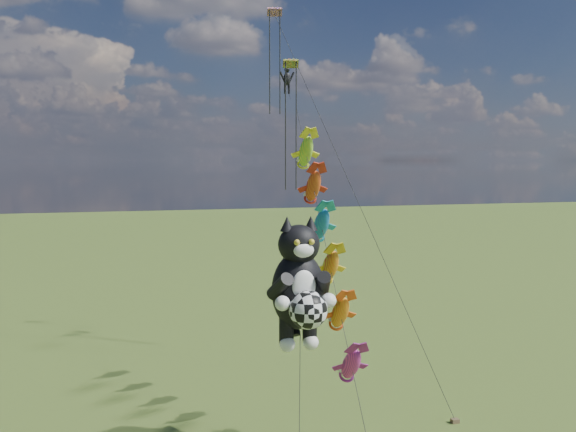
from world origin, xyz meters
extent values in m
cylinder|color=black|center=(5.86, -1.42, 3.09)|extent=(0.87, 2.59, 5.89)
ellipsoid|color=black|center=(6.28, 0.18, 7.79)|extent=(2.87, 2.57, 3.51)
ellipsoid|color=black|center=(6.28, 0.07, 9.87)|extent=(2.26, 2.14, 1.78)
cone|color=black|center=(5.73, 0.07, 10.80)|extent=(0.76, 0.76, 0.66)
cone|color=black|center=(6.83, 0.07, 10.80)|extent=(0.76, 0.76, 0.66)
ellipsoid|color=white|center=(6.28, -0.64, 9.71)|extent=(1.01, 0.70, 0.64)
ellipsoid|color=white|center=(6.28, -0.64, 8.12)|extent=(1.17, 0.70, 1.45)
sphere|color=gold|center=(5.95, -0.72, 10.07)|extent=(0.26, 0.26, 0.26)
sphere|color=gold|center=(6.61, -0.72, 10.07)|extent=(0.26, 0.26, 0.26)
sphere|color=white|center=(5.24, -0.97, 7.51)|extent=(0.66, 0.66, 0.66)
sphere|color=white|center=(7.32, -0.97, 7.51)|extent=(0.66, 0.66, 0.66)
sphere|color=white|center=(5.73, 0.02, 5.43)|extent=(0.70, 0.70, 0.70)
sphere|color=white|center=(6.83, 0.02, 5.43)|extent=(0.70, 0.70, 0.70)
sphere|color=white|center=(6.28, -1.30, 7.24)|extent=(1.66, 1.66, 1.66)
cylinder|color=black|center=(8.43, 1.93, 8.43)|extent=(1.28, 15.79, 16.58)
ellipsoid|color=#D83390|center=(8.16, -1.54, 4.79)|extent=(0.90, 2.12, 2.11)
ellipsoid|color=#F2AC19|center=(8.30, 0.23, 6.64)|extent=(0.90, 2.12, 2.11)
ellipsoid|color=red|center=(8.44, 1.99, 8.50)|extent=(0.90, 2.12, 2.11)
ellipsoid|color=blue|center=(8.58, 3.76, 10.35)|extent=(0.90, 2.12, 2.11)
ellipsoid|color=orange|center=(8.72, 5.52, 12.20)|extent=(0.90, 2.12, 2.11)
ellipsoid|color=green|center=(8.86, 7.29, 14.06)|extent=(0.90, 2.12, 2.11)
cube|color=brown|center=(15.27, 1.76, 0.11)|extent=(0.40, 0.30, 0.22)
cylinder|color=black|center=(12.57, 9.86, 12.01)|extent=(5.42, 16.23, 23.74)
cube|color=green|center=(10.16, 14.81, 19.99)|extent=(1.10, 0.71, 0.57)
cylinder|color=black|center=(9.80, 14.81, 15.70)|extent=(0.08, 0.08, 8.58)
cylinder|color=black|center=(10.51, 14.81, 15.70)|extent=(0.08, 0.08, 8.58)
cube|color=#4930DB|center=(9.88, 17.96, 24.02)|extent=(1.13, 0.73, 0.58)
cylinder|color=black|center=(9.52, 17.96, 20.35)|extent=(0.08, 0.08, 7.35)
cylinder|color=black|center=(10.24, 17.96, 20.35)|extent=(0.08, 0.08, 7.35)
camera|label=1|loc=(-1.87, -26.81, 13.56)|focal=40.00mm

